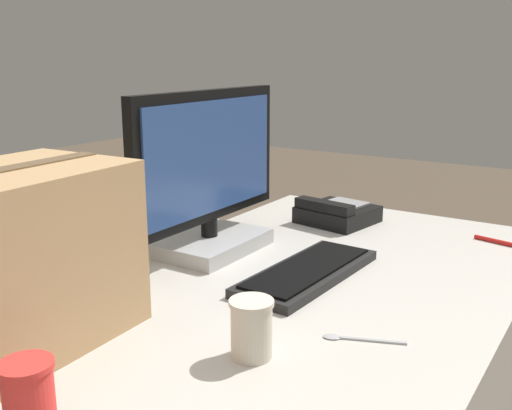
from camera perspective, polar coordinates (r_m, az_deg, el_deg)
monitor at (r=1.56m, az=-4.51°, el=2.10°), size 0.57×0.22×0.42m
keyboard at (r=1.41m, az=5.07°, el=-6.40°), size 0.43×0.18×0.03m
desk_phone at (r=1.87m, az=7.67°, el=-0.77°), size 0.23×0.23×0.08m
paper_cup_left at (r=0.91m, az=-20.82°, el=-16.80°), size 0.08×0.08×0.11m
paper_cup_right at (r=1.05m, az=-0.43°, el=-11.67°), size 0.08×0.08×0.10m
spoon at (r=1.14m, az=9.08°, el=-12.45°), size 0.07×0.15×0.00m
cardboard_box at (r=1.14m, az=-21.88°, el=-4.69°), size 0.40×0.29×0.32m
pen_marker at (r=1.79m, az=22.04°, el=-3.25°), size 0.04×0.13×0.01m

